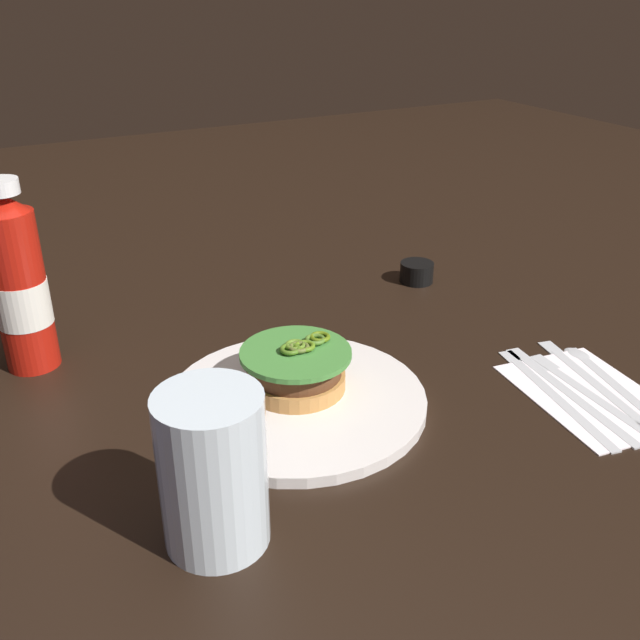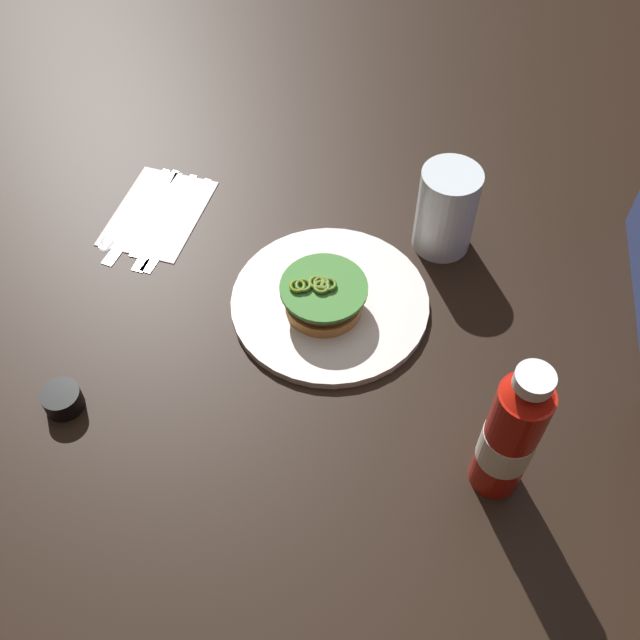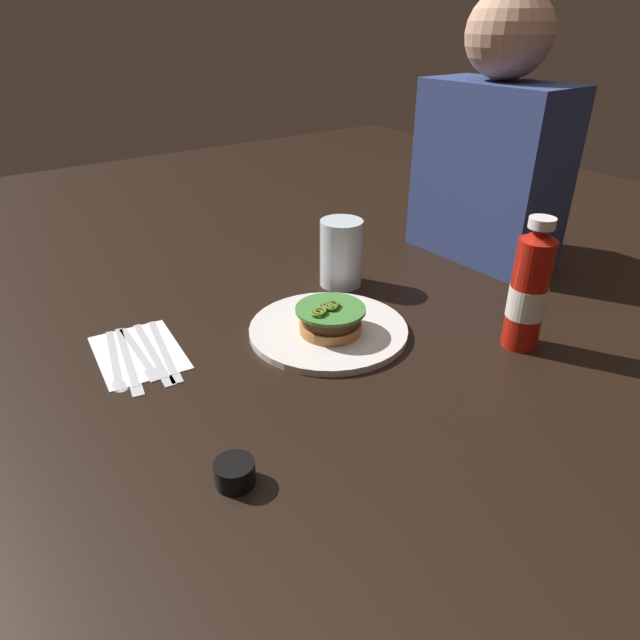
{
  "view_description": "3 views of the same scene",
  "coord_description": "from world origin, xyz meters",
  "px_view_note": "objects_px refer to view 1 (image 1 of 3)",
  "views": [
    {
      "loc": [
        -0.55,
        0.32,
        0.42
      ],
      "look_at": [
        0.05,
        0.0,
        0.09
      ],
      "focal_mm": 40.03,
      "sensor_mm": 36.0,
      "label": 1
    },
    {
      "loc": [
        0.68,
        0.14,
        0.83
      ],
      "look_at": [
        0.09,
        0.04,
        0.04
      ],
      "focal_mm": 41.68,
      "sensor_mm": 36.0,
      "label": 2
    },
    {
      "loc": [
        0.72,
        -0.49,
        0.5
      ],
      "look_at": [
        0.09,
        -0.02,
        0.07
      ],
      "focal_mm": 31.54,
      "sensor_mm": 36.0,
      "label": 3
    }
  ],
  "objects_px": {
    "table_knife": "(548,387)",
    "butter_knife": "(590,377)",
    "burger_sandwich": "(296,369)",
    "fork_utensil": "(579,384)",
    "steak_knife": "(560,384)",
    "napkin": "(590,395)",
    "spoon_utensil": "(604,372)",
    "condiment_cup": "(417,272)",
    "ketchup_bottle": "(19,286)",
    "water_glass": "(213,471)",
    "dinner_plate": "(297,400)"
  },
  "relations": [
    {
      "from": "table_knife",
      "to": "butter_knife",
      "type": "bearing_deg",
      "value": -96.58
    },
    {
      "from": "burger_sandwich",
      "to": "butter_knife",
      "type": "distance_m",
      "value": 0.34
    },
    {
      "from": "fork_utensil",
      "to": "steak_knife",
      "type": "distance_m",
      "value": 0.02
    },
    {
      "from": "napkin",
      "to": "spoon_utensil",
      "type": "bearing_deg",
      "value": -62.42
    },
    {
      "from": "condiment_cup",
      "to": "ketchup_bottle",
      "type": "bearing_deg",
      "value": 89.25
    },
    {
      "from": "condiment_cup",
      "to": "spoon_utensil",
      "type": "xyz_separation_m",
      "value": [
        -0.33,
        -0.03,
        -0.01
      ]
    },
    {
      "from": "condiment_cup",
      "to": "napkin",
      "type": "relative_size",
      "value": 0.27
    },
    {
      "from": "butter_knife",
      "to": "burger_sandwich",
      "type": "bearing_deg",
      "value": 67.95
    },
    {
      "from": "burger_sandwich",
      "to": "water_glass",
      "type": "relative_size",
      "value": 0.88
    },
    {
      "from": "burger_sandwich",
      "to": "spoon_utensil",
      "type": "distance_m",
      "value": 0.36
    },
    {
      "from": "dinner_plate",
      "to": "water_glass",
      "type": "relative_size",
      "value": 2.04
    },
    {
      "from": "dinner_plate",
      "to": "condiment_cup",
      "type": "distance_m",
      "value": 0.38
    },
    {
      "from": "table_knife",
      "to": "spoon_utensil",
      "type": "bearing_deg",
      "value": -94.9
    },
    {
      "from": "water_glass",
      "to": "table_knife",
      "type": "xyz_separation_m",
      "value": [
        0.04,
        -0.41,
        -0.06
      ]
    },
    {
      "from": "water_glass",
      "to": "table_knife",
      "type": "bearing_deg",
      "value": -84.01
    },
    {
      "from": "ketchup_bottle",
      "to": "steak_knife",
      "type": "bearing_deg",
      "value": -122.92
    },
    {
      "from": "spoon_utensil",
      "to": "butter_knife",
      "type": "bearing_deg",
      "value": 89.81
    },
    {
      "from": "condiment_cup",
      "to": "table_knife",
      "type": "distance_m",
      "value": 0.33
    },
    {
      "from": "fork_utensil",
      "to": "table_knife",
      "type": "xyz_separation_m",
      "value": [
        0.01,
        0.04,
        0.0
      ]
    },
    {
      "from": "ketchup_bottle",
      "to": "spoon_utensil",
      "type": "distance_m",
      "value": 0.68
    },
    {
      "from": "butter_knife",
      "to": "steak_knife",
      "type": "bearing_deg",
      "value": 83.18
    },
    {
      "from": "dinner_plate",
      "to": "spoon_utensil",
      "type": "distance_m",
      "value": 0.36
    },
    {
      "from": "butter_knife",
      "to": "fork_utensil",
      "type": "distance_m",
      "value": 0.02
    },
    {
      "from": "spoon_utensil",
      "to": "steak_knife",
      "type": "relative_size",
      "value": 0.89
    },
    {
      "from": "fork_utensil",
      "to": "butter_knife",
      "type": "bearing_deg",
      "value": -77.33
    },
    {
      "from": "condiment_cup",
      "to": "table_knife",
      "type": "xyz_separation_m",
      "value": [
        -0.32,
        0.05,
        -0.01
      ]
    },
    {
      "from": "steak_knife",
      "to": "table_knife",
      "type": "xyz_separation_m",
      "value": [
        0.0,
        0.02,
        0.0
      ]
    },
    {
      "from": "dinner_plate",
      "to": "butter_knife",
      "type": "distance_m",
      "value": 0.34
    },
    {
      "from": "burger_sandwich",
      "to": "butter_knife",
      "type": "bearing_deg",
      "value": -112.05
    },
    {
      "from": "spoon_utensil",
      "to": "fork_utensil",
      "type": "height_order",
      "value": "same"
    },
    {
      "from": "ketchup_bottle",
      "to": "condiment_cup",
      "type": "height_order",
      "value": "ketchup_bottle"
    },
    {
      "from": "table_knife",
      "to": "steak_knife",
      "type": "bearing_deg",
      "value": -96.03
    },
    {
      "from": "condiment_cup",
      "to": "butter_knife",
      "type": "xyz_separation_m",
      "value": [
        -0.33,
        -0.01,
        -0.01
      ]
    },
    {
      "from": "water_glass",
      "to": "steak_knife",
      "type": "height_order",
      "value": "water_glass"
    },
    {
      "from": "napkin",
      "to": "steak_knife",
      "type": "xyz_separation_m",
      "value": [
        0.03,
        0.02,
        0.0
      ]
    },
    {
      "from": "burger_sandwich",
      "to": "table_knife",
      "type": "xyz_separation_m",
      "value": [
        -0.12,
        -0.25,
        -0.03
      ]
    },
    {
      "from": "napkin",
      "to": "fork_utensil",
      "type": "bearing_deg",
      "value": -3.71
    },
    {
      "from": "butter_knife",
      "to": "table_knife",
      "type": "height_order",
      "value": "same"
    },
    {
      "from": "water_glass",
      "to": "ketchup_bottle",
      "type": "bearing_deg",
      "value": 13.59
    },
    {
      "from": "steak_knife",
      "to": "fork_utensil",
      "type": "bearing_deg",
      "value": -120.71
    },
    {
      "from": "burger_sandwich",
      "to": "condiment_cup",
      "type": "xyz_separation_m",
      "value": [
        0.2,
        -0.3,
        -0.02
      ]
    },
    {
      "from": "table_knife",
      "to": "water_glass",
      "type": "bearing_deg",
      "value": 95.99
    },
    {
      "from": "ketchup_bottle",
      "to": "table_knife",
      "type": "relative_size",
      "value": 1.06
    },
    {
      "from": "dinner_plate",
      "to": "fork_utensil",
      "type": "height_order",
      "value": "dinner_plate"
    },
    {
      "from": "condiment_cup",
      "to": "steak_knife",
      "type": "height_order",
      "value": "condiment_cup"
    },
    {
      "from": "dinner_plate",
      "to": "steak_knife",
      "type": "bearing_deg",
      "value": -111.05
    },
    {
      "from": "butter_knife",
      "to": "fork_utensil",
      "type": "bearing_deg",
      "value": 102.67
    },
    {
      "from": "ketchup_bottle",
      "to": "table_knife",
      "type": "bearing_deg",
      "value": -123.69
    },
    {
      "from": "napkin",
      "to": "steak_knife",
      "type": "relative_size",
      "value": 0.84
    },
    {
      "from": "fork_utensil",
      "to": "spoon_utensil",
      "type": "bearing_deg",
      "value": -83.3
    }
  ]
}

